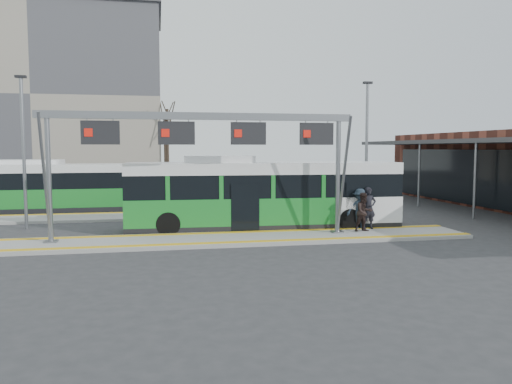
# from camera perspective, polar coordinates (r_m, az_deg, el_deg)

# --- Properties ---
(ground) EXTENTS (120.00, 120.00, 0.00)m
(ground) POSITION_cam_1_polar(r_m,az_deg,el_deg) (20.99, -4.77, -5.64)
(ground) COLOR #2D2D30
(ground) RESTS_ON ground
(platform_main) EXTENTS (22.00, 3.00, 0.15)m
(platform_main) POSITION_cam_1_polar(r_m,az_deg,el_deg) (20.98, -4.77, -5.44)
(platform_main) COLOR gray
(platform_main) RESTS_ON ground
(platform_second) EXTENTS (20.00, 3.00, 0.15)m
(platform_second) POSITION_cam_1_polar(r_m,az_deg,el_deg) (28.82, -14.46, -2.73)
(platform_second) COLOR gray
(platform_second) RESTS_ON ground
(tactile_main) EXTENTS (22.00, 2.65, 0.02)m
(tactile_main) POSITION_cam_1_polar(r_m,az_deg,el_deg) (20.96, -4.77, -5.21)
(tactile_main) COLOR gold
(tactile_main) RESTS_ON platform_main
(tactile_second) EXTENTS (20.00, 0.35, 0.02)m
(tactile_second) POSITION_cam_1_polar(r_m,az_deg,el_deg) (29.95, -14.34, -2.27)
(tactile_second) COLOR gold
(tactile_second) RESTS_ON platform_second
(gantry) EXTENTS (13.00, 1.68, 5.20)m
(gantry) POSITION_cam_1_polar(r_m,az_deg,el_deg) (20.85, -5.88, 6.15)
(gantry) COLOR slate
(gantry) RESTS_ON platform_main
(apartment_block) EXTENTS (24.50, 12.50, 18.40)m
(apartment_block) POSITION_cam_1_polar(r_m,az_deg,el_deg) (57.97, -23.04, 9.89)
(apartment_block) COLOR gray
(apartment_block) RESTS_ON ground
(hero_bus) EXTENTS (12.94, 3.23, 3.53)m
(hero_bus) POSITION_cam_1_polar(r_m,az_deg,el_deg) (23.85, 0.79, -0.42)
(hero_bus) COLOR black
(hero_bus) RESTS_ON ground
(bg_bus_green) EXTENTS (11.70, 2.73, 2.91)m
(bg_bus_green) POSITION_cam_1_polar(r_m,az_deg,el_deg) (32.81, -20.61, 0.43)
(bg_bus_green) COLOR black
(bg_bus_green) RESTS_ON ground
(passenger_a) EXTENTS (0.73, 0.50, 1.94)m
(passenger_a) POSITION_cam_1_polar(r_m,az_deg,el_deg) (23.65, 12.75, -1.80)
(passenger_a) COLOR black
(passenger_a) RESTS_ON platform_main
(passenger_b) EXTENTS (0.98, 0.83, 1.75)m
(passenger_b) POSITION_cam_1_polar(r_m,az_deg,el_deg) (22.89, 12.25, -2.25)
(passenger_b) COLOR black
(passenger_b) RESTS_ON platform_main
(passenger_c) EXTENTS (1.32, 0.93, 1.87)m
(passenger_c) POSITION_cam_1_polar(r_m,az_deg,el_deg) (23.62, 11.78, -1.88)
(passenger_c) COLOR #1E2B37
(passenger_c) RESTS_ON platform_main
(tree_left) EXTENTS (1.40, 1.40, 7.75)m
(tree_left) POSITION_cam_1_polar(r_m,az_deg,el_deg) (52.90, -10.36, 7.09)
(tree_left) COLOR #382B21
(tree_left) RESTS_ON ground
(tree_mid) EXTENTS (1.40, 1.40, 8.74)m
(tree_mid) POSITION_cam_1_polar(r_m,az_deg,el_deg) (50.09, -10.12, 8.08)
(tree_mid) COLOR #382B21
(tree_mid) RESTS_ON ground
(lamp_west) EXTENTS (0.50, 0.25, 7.28)m
(lamp_west) POSITION_cam_1_polar(r_m,az_deg,el_deg) (26.14, -25.04, 4.56)
(lamp_west) COLOR slate
(lamp_west) RESTS_ON ground
(lamp_east) EXTENTS (0.50, 0.25, 7.56)m
(lamp_east) POSITION_cam_1_polar(r_m,az_deg,el_deg) (28.73, 12.52, 5.19)
(lamp_east) COLOR slate
(lamp_east) RESTS_ON ground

